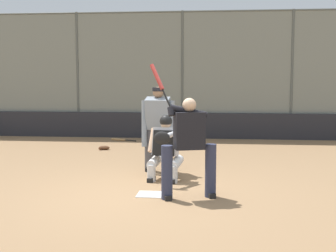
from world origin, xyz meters
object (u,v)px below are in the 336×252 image
at_px(fielding_glove_on_dirt, 104,148).
at_px(catcher_behind_plate, 165,147).
at_px(spare_bat_near_backstop, 120,140).
at_px(batter_at_plate, 188,144).
at_px(umpire_home, 158,126).

bearing_deg(fielding_glove_on_dirt, catcher_behind_plate, 120.07).
bearing_deg(spare_bat_near_backstop, catcher_behind_plate, 133.65).
relative_size(batter_at_plate, fielding_glove_on_dirt, 7.36).
bearing_deg(batter_at_plate, umpire_home, -87.60).
bearing_deg(catcher_behind_plate, batter_at_plate, 122.15).
xyz_separation_m(catcher_behind_plate, spare_bat_near_backstop, (1.96, -5.32, -0.61)).
relative_size(umpire_home, spare_bat_near_backstop, 2.09).
xyz_separation_m(batter_at_plate, spare_bat_near_backstop, (2.47, -6.57, -0.85)).
relative_size(catcher_behind_plate, umpire_home, 0.71).
height_order(catcher_behind_plate, spare_bat_near_backstop, catcher_behind_plate).
bearing_deg(batter_at_plate, spare_bat_near_backstop, -86.84).
bearing_deg(batter_at_plate, catcher_behind_plate, -85.01).
relative_size(catcher_behind_plate, fielding_glove_on_dirt, 4.21).
bearing_deg(fielding_glove_on_dirt, batter_at_plate, 118.17).
bearing_deg(fielding_glove_on_dirt, spare_bat_near_backstop, -92.68).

